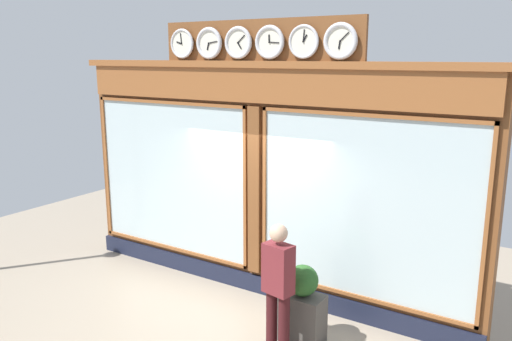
{
  "coord_description": "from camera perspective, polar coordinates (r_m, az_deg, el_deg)",
  "views": [
    {
      "loc": [
        -4.07,
        6.33,
        3.62
      ],
      "look_at": [
        0.0,
        0.0,
        1.95
      ],
      "focal_mm": 36.21,
      "sensor_mm": 36.0,
      "label": 1
    }
  ],
  "objects": [
    {
      "name": "planter_box",
      "position": [
        6.95,
        5.1,
        -15.9
      ],
      "size": [
        0.56,
        0.36,
        0.64
      ],
      "primitive_type": "cube",
      "color": "#4C4742",
      "rests_on": "ground_plane"
    },
    {
      "name": "planter_shrub",
      "position": [
        6.72,
        5.19,
        -12.0
      ],
      "size": [
        0.4,
        0.4,
        0.4
      ],
      "primitive_type": "sphere",
      "color": "#285623",
      "rests_on": "planter_box"
    },
    {
      "name": "shop_facade",
      "position": [
        7.84,
        0.49,
        -0.72
      ],
      "size": [
        6.86,
        0.42,
        4.13
      ],
      "color": "brown",
      "rests_on": "ground_plane"
    },
    {
      "name": "pedestrian",
      "position": [
        6.38,
        2.46,
        -12.44
      ],
      "size": [
        0.39,
        0.28,
        1.69
      ],
      "color": "#3A1316",
      "rests_on": "ground_plane"
    }
  ]
}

